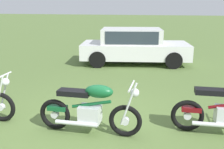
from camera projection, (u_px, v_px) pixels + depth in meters
ground_plane at (92, 124)px, 5.27m from camera, size 120.00×120.00×0.00m
motorcycle_green at (90, 109)px, 4.79m from camera, size 1.99×0.64×1.02m
car_white at (133, 44)px, 10.56m from camera, size 4.54×2.53×1.43m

